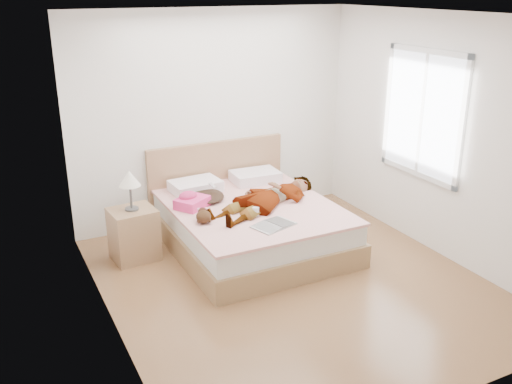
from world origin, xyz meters
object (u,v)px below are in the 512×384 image
plush_toy (203,216)px  phone (212,185)px  magazine (274,225)px  bed (249,222)px  towel (191,201)px  woman (267,194)px  coffee_mug (255,211)px  nightstand (134,230)px

plush_toy → phone: bearing=59.3°
phone → magazine: phone is taller
bed → towel: (-0.63, 0.16, 0.31)m
towel → plush_toy: (-0.03, -0.46, -0.00)m
bed → woman: bearing=-33.4°
phone → towel: size_ratio=0.21×
coffee_mug → plush_toy: size_ratio=0.52×
bed → nightstand: (-1.28, 0.23, 0.06)m
magazine → plush_toy: plush_toy is taller
phone → nightstand: 1.02m
towel → coffee_mug: towel is taller
bed → coffee_mug: size_ratio=15.23×
woman → magazine: size_ratio=3.27×
woman → magazine: woman is taller
bed → plush_toy: bed is taller
woman → plush_toy: woman is taller
nightstand → plush_toy: bearing=-40.0°
bed → phone: bearing=138.8°
magazine → plush_toy: bearing=145.8°
phone → bed: bearing=-64.0°
plush_toy → towel: bearing=85.7°
bed → magazine: bed is taller
plush_toy → woman: bearing=11.8°
towel → nightstand: nightstand is taller
phone → bed: 0.59m
phone → woman: bearing=-61.4°
woman → plush_toy: (-0.84, -0.18, -0.04)m
bed → magazine: (-0.06, -0.71, 0.24)m
woman → bed: bearing=-146.2°
phone → coffee_mug: (0.22, -0.66, -0.12)m
plush_toy → nightstand: (-0.62, 0.52, -0.25)m
magazine → bed: bearing=85.3°
bed → magazine: bearing=-94.7°
woman → towel: woman is taller
towel → coffee_mug: (0.53, -0.54, -0.02)m
bed → plush_toy: size_ratio=7.90×
towel → magazine: size_ratio=0.90×
woman → nightstand: 1.52m
magazine → nightstand: 1.55m
towel → nightstand: size_ratio=0.44×
woman → phone: woman is taller
woman → plush_toy: size_ratio=6.07×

